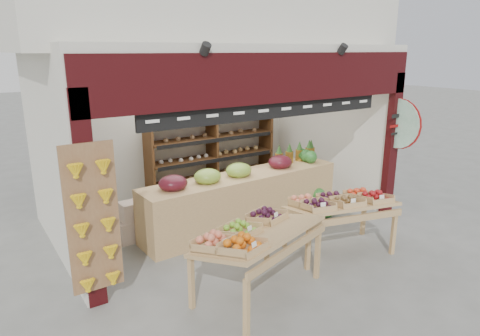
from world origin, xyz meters
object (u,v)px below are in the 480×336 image
object	(u,v)px
refrigerator	(67,169)
watermelon_pile	(317,205)
cardboard_stack	(144,223)
display_table_left	(249,235)
display_table_right	(340,203)
mid_counter	(243,198)
back_shelving	(212,139)

from	to	relation	value
refrigerator	watermelon_pile	size ratio (longest dim) A/B	2.79
cardboard_stack	display_table_left	xyz separation A→B (m)	(0.45, -2.44, 0.58)
refrigerator	cardboard_stack	size ratio (longest dim) A/B	2.04
display_table_left	cardboard_stack	bearing A→B (deg)	100.36
display_table_right	refrigerator	bearing A→B (deg)	132.32
mid_counter	display_table_left	xyz separation A→B (m)	(-1.19, -1.89, 0.31)
refrigerator	watermelon_pile	distance (m)	4.61
refrigerator	mid_counter	xyz separation A→B (m)	(2.50, -1.85, -0.49)
back_shelving	display_table_left	xyz separation A→B (m)	(-1.73, -3.89, -0.35)
back_shelving	mid_counter	bearing A→B (deg)	-105.20
mid_counter	display_table_right	world-z (taller)	mid_counter
watermelon_pile	display_table_left	bearing A→B (deg)	-149.89
back_shelving	display_table_left	world-z (taller)	back_shelving
display_table_left	watermelon_pile	bearing A→B (deg)	30.11
cardboard_stack	display_table_right	distance (m)	3.23
refrigerator	display_table_right	distance (m)	4.71
display_table_right	cardboard_stack	bearing A→B (deg)	136.72
refrigerator	watermelon_pile	xyz separation A→B (m)	(3.97, -2.19, -0.82)
refrigerator	display_table_right	world-z (taller)	refrigerator
back_shelving	cardboard_stack	xyz separation A→B (m)	(-2.18, -1.45, -0.93)
mid_counter	back_shelving	bearing A→B (deg)	74.80
cardboard_stack	watermelon_pile	size ratio (longest dim) A/B	1.37
display_table_right	mid_counter	bearing A→B (deg)	112.41
refrigerator	display_table_left	size ratio (longest dim) A/B	1.05
back_shelving	display_table_right	world-z (taller)	back_shelving
cardboard_stack	mid_counter	xyz separation A→B (m)	(1.64, -0.54, 0.27)
refrigerator	cardboard_stack	distance (m)	1.73
display_table_left	display_table_right	distance (m)	1.89
back_shelving	display_table_right	xyz separation A→B (m)	(0.13, -3.63, -0.38)
mid_counter	display_table_left	distance (m)	2.26
refrigerator	display_table_left	distance (m)	3.96
refrigerator	back_shelving	bearing A→B (deg)	16.81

